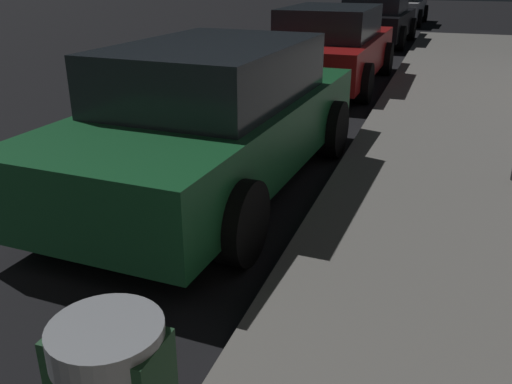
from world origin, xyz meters
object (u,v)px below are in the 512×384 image
car_green (214,117)px  car_red (331,46)px  car_black (376,19)px  car_white (399,5)px

car_green → car_red: 5.49m
car_red → car_black: 6.27m
car_red → car_white: 12.69m
car_red → car_green: bearing=-90.0°
car_red → car_white: (-0.00, 12.69, -0.02)m
car_red → car_black: size_ratio=1.08×
car_green → car_white: bearing=90.0°
car_green → car_black: 11.76m
car_white → car_black: bearing=-90.0°
car_green → car_red: (-0.00, 5.49, -0.00)m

